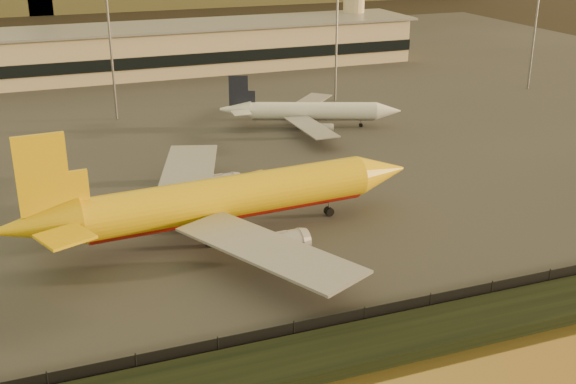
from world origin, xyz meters
name	(u,v)px	position (x,y,z in m)	size (l,w,h in m)	color
ground	(301,277)	(0.00, 0.00, 0.00)	(900.00, 900.00, 0.00)	black
embankment	(364,346)	(0.00, -17.00, 0.70)	(320.00, 7.00, 1.40)	black
tarmac	(150,99)	(0.00, 95.00, 0.10)	(320.00, 220.00, 0.20)	#2D2D2D
perimeter_fence	(347,321)	(0.00, -13.00, 1.30)	(300.00, 0.05, 2.20)	black
terminal_building	(72,55)	(-14.52, 125.55, 6.25)	(202.00, 25.00, 12.60)	tan
apron_light_masts	(235,42)	(15.00, 75.00, 15.70)	(152.20, 12.20, 25.40)	slate
dhl_cargo_jet	(223,200)	(-5.26, 14.80, 5.30)	(57.19, 55.89, 17.08)	#E3B10B
white_narrowbody_jet	(310,112)	(26.11, 59.76, 3.37)	(35.55, 33.59, 10.61)	white
gse_vehicle_yellow	(255,179)	(4.87, 32.09, 1.10)	(4.00, 1.80, 1.80)	#E3B10B
gse_vehicle_white	(176,177)	(-6.76, 37.55, 1.09)	(3.98, 1.79, 1.79)	white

